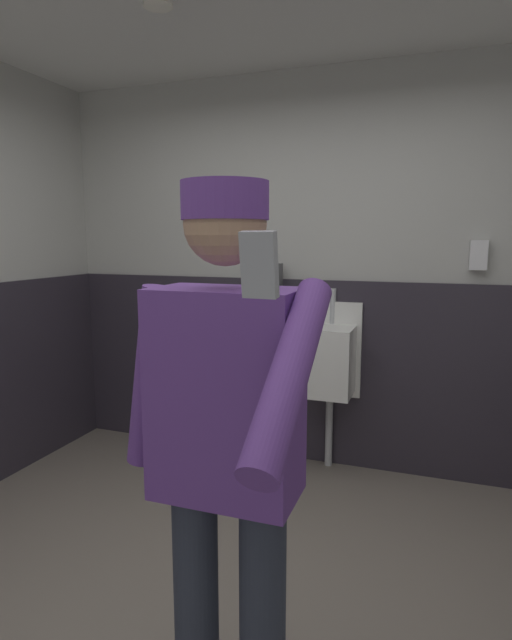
{
  "coord_description": "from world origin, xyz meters",
  "views": [
    {
      "loc": [
        0.81,
        -1.68,
        1.57
      ],
      "look_at": [
        0.13,
        0.23,
        1.25
      ],
      "focal_mm": 29.06,
      "sensor_mm": 36.0,
      "label": 1
    }
  ],
  "objects_px": {
    "urinal_left": "(224,351)",
    "urinal_middle": "(328,360)",
    "person": "(226,433)",
    "soap_dispenser": "(479,255)",
    "cell_phone": "(259,265)"
  },
  "relations": [
    {
      "from": "urinal_left",
      "to": "cell_phone",
      "type": "distance_m",
      "value": 2.85
    },
    {
      "from": "person",
      "to": "soap_dispenser",
      "type": "xyz_separation_m",
      "value": [
        0.77,
        2.12,
        0.45
      ]
    },
    {
      "from": "urinal_left",
      "to": "soap_dispenser",
      "type": "xyz_separation_m",
      "value": [
        1.63,
        0.12,
        0.69
      ]
    },
    {
      "from": "person",
      "to": "urinal_middle",
      "type": "bearing_deg",
      "value": 93.39
    },
    {
      "from": "person",
      "to": "cell_phone",
      "type": "relative_size",
      "value": 15.67
    },
    {
      "from": "urinal_left",
      "to": "urinal_middle",
      "type": "height_order",
      "value": "same"
    },
    {
      "from": "person",
      "to": "soap_dispenser",
      "type": "relative_size",
      "value": 9.58
    },
    {
      "from": "urinal_middle",
      "to": "cell_phone",
      "type": "bearing_deg",
      "value": -81.0
    },
    {
      "from": "urinal_left",
      "to": "cell_phone",
      "type": "relative_size",
      "value": 11.27
    },
    {
      "from": "person",
      "to": "cell_phone",
      "type": "bearing_deg",
      "value": -61.04
    },
    {
      "from": "urinal_left",
      "to": "person",
      "type": "xyz_separation_m",
      "value": [
        0.87,
        -2.0,
        0.24
      ]
    },
    {
      "from": "urinal_middle",
      "to": "soap_dispenser",
      "type": "relative_size",
      "value": 6.89
    },
    {
      "from": "person",
      "to": "soap_dispenser",
      "type": "bearing_deg",
      "value": 70.14
    },
    {
      "from": "urinal_middle",
      "to": "urinal_left",
      "type": "bearing_deg",
      "value": 180.0
    },
    {
      "from": "urinal_left",
      "to": "urinal_middle",
      "type": "distance_m",
      "value": 0.75
    }
  ]
}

